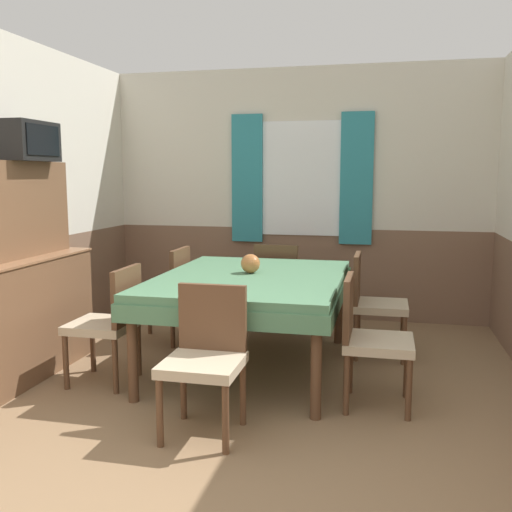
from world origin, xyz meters
The scene contains 11 objects.
wall_back centered at (0.00, 4.20, 1.31)m, with size 4.33×0.10×2.60m.
dining_table centered at (-0.08, 2.45, 0.64)m, with size 1.41×1.86×0.74m.
chair_right_far centered at (0.84, 2.99, 0.47)m, with size 0.44×0.44×0.86m.
chair_right_near centered at (0.84, 1.91, 0.47)m, with size 0.44×0.44×0.86m.
chair_head_window centered at (-0.08, 3.59, 0.47)m, with size 0.44×0.44×0.86m.
chair_left_far centered at (-0.99, 2.99, 0.47)m, with size 0.44×0.44×0.86m.
chair_head_near centered at (-0.08, 1.31, 0.47)m, with size 0.44×0.44×0.86m.
chair_left_near centered at (-0.99, 1.91, 0.47)m, with size 0.44×0.44×0.86m.
sideboard centered at (-1.74, 1.93, 0.68)m, with size 0.46×1.31×1.61m.
tv centered at (-1.70, 2.06, 1.75)m, with size 0.29×0.49×0.29m.
vase centered at (-0.10, 2.54, 0.82)m, with size 0.15×0.15×0.15m.
Camera 1 is at (0.92, -1.75, 1.50)m, focal length 40.00 mm.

